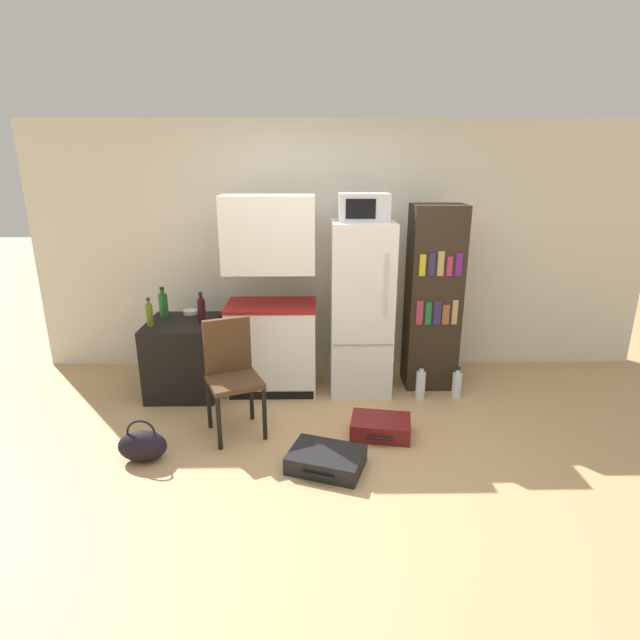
{
  "coord_description": "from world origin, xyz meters",
  "views": [
    {
      "loc": [
        -0.11,
        -3.2,
        2.12
      ],
      "look_at": [
        -0.06,
        0.85,
        0.85
      ],
      "focal_mm": 28.0,
      "sensor_mm": 36.0,
      "label": 1
    }
  ],
  "objects_px": {
    "suitcase_large_flat": "(381,427)",
    "suitcase_small_flat": "(326,460)",
    "chair": "(231,367)",
    "refrigerator": "(361,308)",
    "kitchen_hutch": "(271,303)",
    "water_bottle_front": "(421,384)",
    "handbag": "(143,445)",
    "bookshelf": "(433,298)",
    "water_bottle_middle": "(457,384)",
    "bottle_olive_oil": "(150,314)",
    "bowl": "(190,312)",
    "bottle_wine_dark": "(202,310)",
    "side_table": "(185,357)",
    "microwave": "(363,207)",
    "bottle_green_tall": "(163,304)"
  },
  "relations": [
    {
      "from": "chair",
      "to": "suitcase_large_flat",
      "type": "xyz_separation_m",
      "value": [
        1.21,
        -0.12,
        -0.48
      ]
    },
    {
      "from": "suitcase_small_flat",
      "to": "water_bottle_front",
      "type": "xyz_separation_m",
      "value": [
        0.91,
        1.12,
        0.08
      ]
    },
    {
      "from": "bottle_green_tall",
      "to": "water_bottle_middle",
      "type": "relative_size",
      "value": 0.96
    },
    {
      "from": "bottle_wine_dark",
      "to": "bottle_olive_oil",
      "type": "relative_size",
      "value": 1.09
    },
    {
      "from": "side_table",
      "to": "suitcase_small_flat",
      "type": "relative_size",
      "value": 1.14
    },
    {
      "from": "side_table",
      "to": "chair",
      "type": "xyz_separation_m",
      "value": [
        0.57,
        -0.73,
        0.2
      ]
    },
    {
      "from": "microwave",
      "to": "suitcase_small_flat",
      "type": "distance_m",
      "value": 2.2
    },
    {
      "from": "kitchen_hutch",
      "to": "bottle_green_tall",
      "type": "distance_m",
      "value": 1.05
    },
    {
      "from": "bowl",
      "to": "water_bottle_front",
      "type": "xyz_separation_m",
      "value": [
        2.21,
        -0.45,
        -0.58
      ]
    },
    {
      "from": "kitchen_hutch",
      "to": "bottle_olive_oil",
      "type": "height_order",
      "value": "kitchen_hutch"
    },
    {
      "from": "kitchen_hutch",
      "to": "bookshelf",
      "type": "bearing_deg",
      "value": 2.84
    },
    {
      "from": "microwave",
      "to": "bottle_wine_dark",
      "type": "height_order",
      "value": "microwave"
    },
    {
      "from": "kitchen_hutch",
      "to": "water_bottle_front",
      "type": "xyz_separation_m",
      "value": [
        1.4,
        -0.27,
        -0.73
      ]
    },
    {
      "from": "bottle_olive_oil",
      "to": "bowl",
      "type": "bearing_deg",
      "value": 54.93
    },
    {
      "from": "bottle_green_tall",
      "to": "chair",
      "type": "height_order",
      "value": "bottle_green_tall"
    },
    {
      "from": "bottle_wine_dark",
      "to": "suitcase_small_flat",
      "type": "distance_m",
      "value": 1.87
    },
    {
      "from": "bookshelf",
      "to": "side_table",
      "type": "bearing_deg",
      "value": -176.54
    },
    {
      "from": "kitchen_hutch",
      "to": "handbag",
      "type": "xyz_separation_m",
      "value": [
        -0.87,
        -1.27,
        -0.74
      ]
    },
    {
      "from": "bottle_wine_dark",
      "to": "water_bottle_front",
      "type": "relative_size",
      "value": 0.85
    },
    {
      "from": "bottle_wine_dark",
      "to": "chair",
      "type": "xyz_separation_m",
      "value": [
        0.37,
        -0.71,
        -0.27
      ]
    },
    {
      "from": "kitchen_hutch",
      "to": "bottle_olive_oil",
      "type": "relative_size",
      "value": 7.01
    },
    {
      "from": "side_table",
      "to": "suitcase_large_flat",
      "type": "relative_size",
      "value": 1.35
    },
    {
      "from": "microwave",
      "to": "chair",
      "type": "height_order",
      "value": "microwave"
    },
    {
      "from": "kitchen_hutch",
      "to": "water_bottle_front",
      "type": "bearing_deg",
      "value": -10.74
    },
    {
      "from": "suitcase_small_flat",
      "to": "water_bottle_middle",
      "type": "distance_m",
      "value": 1.71
    },
    {
      "from": "bookshelf",
      "to": "handbag",
      "type": "bearing_deg",
      "value": -150.9
    },
    {
      "from": "bookshelf",
      "to": "water_bottle_front",
      "type": "relative_size",
      "value": 5.2
    },
    {
      "from": "water_bottle_front",
      "to": "water_bottle_middle",
      "type": "height_order",
      "value": "water_bottle_front"
    },
    {
      "from": "water_bottle_front",
      "to": "bottle_green_tall",
      "type": "bearing_deg",
      "value": 171.6
    },
    {
      "from": "kitchen_hutch",
      "to": "handbag",
      "type": "distance_m",
      "value": 1.71
    },
    {
      "from": "bookshelf",
      "to": "suitcase_small_flat",
      "type": "height_order",
      "value": "bookshelf"
    },
    {
      "from": "bookshelf",
      "to": "bowl",
      "type": "height_order",
      "value": "bookshelf"
    },
    {
      "from": "suitcase_large_flat",
      "to": "bottle_green_tall",
      "type": "bearing_deg",
      "value": 162.52
    },
    {
      "from": "bottle_wine_dark",
      "to": "suitcase_small_flat",
      "type": "bearing_deg",
      "value": -48.96
    },
    {
      "from": "bottle_green_tall",
      "to": "bookshelf",
      "type": "bearing_deg",
      "value": -0.41
    },
    {
      "from": "kitchen_hutch",
      "to": "microwave",
      "type": "relative_size",
      "value": 4.19
    },
    {
      "from": "microwave",
      "to": "chair",
      "type": "xyz_separation_m",
      "value": [
        -1.11,
        -0.79,
        -1.2
      ]
    },
    {
      "from": "water_bottle_front",
      "to": "chair",
      "type": "bearing_deg",
      "value": -162.2
    },
    {
      "from": "refrigerator",
      "to": "suitcase_small_flat",
      "type": "relative_size",
      "value": 2.63
    },
    {
      "from": "side_table",
      "to": "water_bottle_front",
      "type": "distance_m",
      "value": 2.26
    },
    {
      "from": "water_bottle_front",
      "to": "microwave",
      "type": "bearing_deg",
      "value": 155.76
    },
    {
      "from": "suitcase_large_flat",
      "to": "handbag",
      "type": "relative_size",
      "value": 1.46
    },
    {
      "from": "chair",
      "to": "refrigerator",
      "type": "bearing_deg",
      "value": 12.04
    },
    {
      "from": "suitcase_large_flat",
      "to": "suitcase_small_flat",
      "type": "distance_m",
      "value": 0.65
    },
    {
      "from": "chair",
      "to": "suitcase_small_flat",
      "type": "height_order",
      "value": "chair"
    },
    {
      "from": "bottle_olive_oil",
      "to": "bowl",
      "type": "distance_m",
      "value": 0.48
    },
    {
      "from": "bookshelf",
      "to": "bottle_green_tall",
      "type": "height_order",
      "value": "bookshelf"
    },
    {
      "from": "bottle_green_tall",
      "to": "kitchen_hutch",
      "type": "bearing_deg",
      "value": -5.21
    },
    {
      "from": "refrigerator",
      "to": "handbag",
      "type": "distance_m",
      "value": 2.24
    },
    {
      "from": "kitchen_hutch",
      "to": "water_bottle_middle",
      "type": "bearing_deg",
      "value": -7.75
    }
  ]
}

